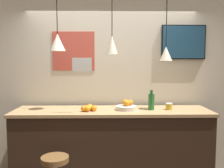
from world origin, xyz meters
TOP-DOWN VIEW (x-y plane):
  - back_wall at (0.00, 1.04)m, footprint 8.00×0.06m
  - service_counter at (0.00, 0.60)m, footprint 2.65×0.66m
  - fruit_bowl at (0.20, 0.60)m, footprint 0.28×0.28m
  - orange_pile at (-0.31, 0.52)m, footprint 0.21×0.20m
  - juice_bottle at (0.53, 0.59)m, footprint 0.08×0.08m
  - spread_jar at (0.77, 0.59)m, footprint 0.09×0.09m
  - pendant_lamp_left at (-0.72, 0.59)m, footprint 0.21×0.21m
  - pendant_lamp_middle at (0.00, 0.59)m, footprint 0.15×0.15m
  - pendant_lamp_right at (0.72, 0.59)m, footprint 0.17×0.17m
  - mounted_tv at (1.07, 0.99)m, footprint 0.65×0.04m
  - hanging_menu_board at (-0.37, 0.35)m, footprint 0.24×0.01m
  - wall_poster at (-0.56, 1.01)m, footprint 0.62×0.01m

SIDE VIEW (x-z plane):
  - service_counter at x=0.00m, z-range 0.00..1.11m
  - orange_pile at x=-0.31m, z-range 1.11..1.19m
  - spread_jar at x=0.77m, z-range 1.11..1.20m
  - fruit_bowl at x=0.20m, z-range 1.09..1.23m
  - juice_bottle at x=0.53m, z-range 1.09..1.36m
  - back_wall at x=0.00m, z-range 0.00..2.90m
  - hanging_menu_board at x=-0.37m, z-range 1.64..1.81m
  - pendant_lamp_right at x=0.72m, z-range 1.36..2.39m
  - wall_poster at x=-0.56m, z-range 1.63..2.20m
  - pendant_lamp_middle at x=0.00m, z-range 1.51..2.46m
  - pendant_lamp_left at x=-0.72m, z-range 1.56..2.47m
  - mounted_tv at x=1.07m, z-range 1.79..2.30m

